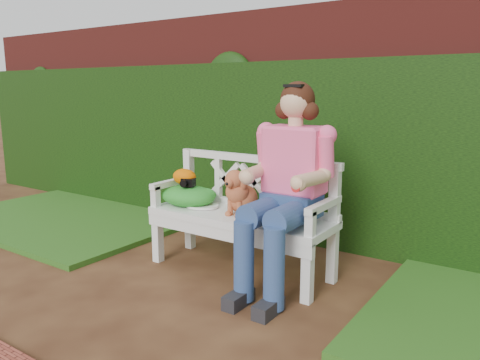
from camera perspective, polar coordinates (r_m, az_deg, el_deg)
The scene contains 11 objects.
ground at distance 3.36m, azimuth -7.22°, elevation -14.54°, with size 60.00×60.00×0.00m, color #351B10.
brick_wall at distance 4.63m, azimuth 8.27°, elevation 6.66°, with size 10.00×0.30×2.20m, color maroon.
ivy_hedge at distance 4.47m, azimuth 6.94°, elevation 3.30°, with size 10.00×0.18×1.70m, color #1E470C.
grass_left at distance 5.62m, azimuth -19.64°, elevation -4.25°, with size 2.60×2.00×0.05m, color #254E19.
garden_bench at distance 3.76m, azimuth -0.00°, elevation -7.64°, with size 1.58×0.60×0.48m, color white, non-canonical shape.
seated_woman at distance 3.38m, azimuth 6.21°, elevation -0.69°, with size 0.64×0.86×1.52m, color #FF314E, non-canonical shape.
dog at distance 3.66m, azimuth 0.13°, elevation -1.32°, with size 0.24×0.33×0.37m, color #A7633F, non-canonical shape.
tennis_racket at distance 3.92m, azimuth -5.02°, elevation -3.04°, with size 0.58×0.24×0.03m, color white, non-canonical shape.
green_bag at distance 3.97m, azimuth -6.32°, elevation -1.86°, with size 0.49×0.38×0.17m, color #189A20, non-canonical shape.
camera_item at distance 3.91m, azimuth -6.32°, elevation -0.27°, with size 0.10×0.08×0.07m, color black.
baseball_glove at distance 3.98m, azimuth -6.80°, elevation 0.39°, with size 0.22×0.16×0.14m, color #D96000.
Camera 1 is at (2.03, -2.25, 1.45)m, focal length 35.00 mm.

